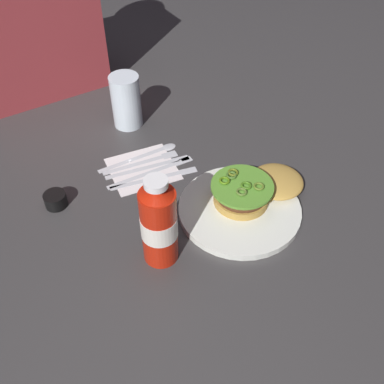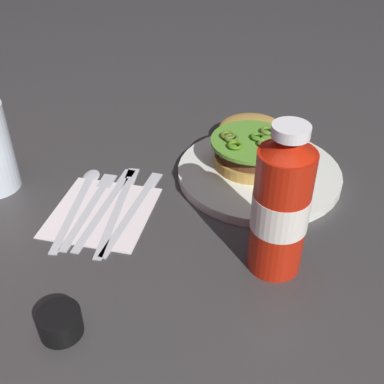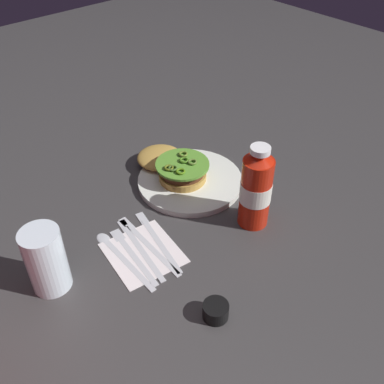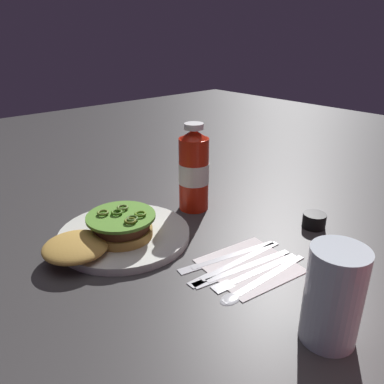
{
  "view_description": "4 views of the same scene",
  "coord_description": "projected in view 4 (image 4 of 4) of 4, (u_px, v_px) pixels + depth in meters",
  "views": [
    {
      "loc": [
        -0.35,
        -0.67,
        0.71
      ],
      "look_at": [
        -0.0,
        -0.11,
        0.06
      ],
      "focal_mm": 42.57,
      "sensor_mm": 36.0,
      "label": 1
    },
    {
      "loc": [
        -0.57,
        -0.11,
        0.44
      ],
      "look_at": [
        -0.05,
        -0.07,
        0.06
      ],
      "focal_mm": 45.33,
      "sensor_mm": 36.0,
      "label": 2
    },
    {
      "loc": [
        -0.57,
        0.41,
        0.69
      ],
      "look_at": [
        -0.01,
        -0.09,
        0.07
      ],
      "focal_mm": 41.59,
      "sensor_mm": 36.0,
      "label": 3
    },
    {
      "loc": [
        0.43,
        0.42,
        0.39
      ],
      "look_at": [
        -0.06,
        -0.12,
        0.08
      ],
      "focal_mm": 35.78,
      "sensor_mm": 36.0,
      "label": 4
    }
  ],
  "objects": [
    {
      "name": "steak_knife",
      "position": [
        238.0,
        268.0,
        0.66
      ],
      "size": [
        0.2,
        0.05,
        0.0
      ],
      "color": "silver",
      "rests_on": "napkin"
    },
    {
      "name": "burger_sandwich",
      "position": [
        106.0,
        233.0,
        0.71
      ],
      "size": [
        0.22,
        0.13,
        0.05
      ],
      "color": "#B58B3D",
      "rests_on": "dinner_plate"
    },
    {
      "name": "condiment_cup",
      "position": [
        314.0,
        220.0,
        0.8
      ],
      "size": [
        0.05,
        0.05,
        0.03
      ],
      "primitive_type": "cylinder",
      "color": "black",
      "rests_on": "ground_plane"
    },
    {
      "name": "water_glass",
      "position": [
        333.0,
        296.0,
        0.49
      ],
      "size": [
        0.08,
        0.08,
        0.14
      ],
      "primitive_type": "cylinder",
      "color": "silver",
      "rests_on": "ground_plane"
    },
    {
      "name": "spoon_utensil",
      "position": [
        254.0,
        283.0,
        0.62
      ],
      "size": [
        0.2,
        0.03,
        0.0
      ],
      "color": "silver",
      "rests_on": "napkin"
    },
    {
      "name": "napkin",
      "position": [
        250.0,
        265.0,
        0.68
      ],
      "size": [
        0.17,
        0.16,
        0.0
      ],
      "primitive_type": "cube",
      "rotation": [
        0.0,
        0.0,
        -0.15
      ],
      "color": "silver",
      "rests_on": "ground_plane"
    },
    {
      "name": "fork_utensil",
      "position": [
        250.0,
        273.0,
        0.65
      ],
      "size": [
        0.19,
        0.04,
        0.0
      ],
      "color": "silver",
      "rests_on": "napkin"
    },
    {
      "name": "table_knife",
      "position": [
        231.0,
        264.0,
        0.67
      ],
      "size": [
        0.22,
        0.03,
        0.0
      ],
      "color": "silver",
      "rests_on": "napkin"
    },
    {
      "name": "dinner_plate",
      "position": [
        124.0,
        235.0,
        0.76
      ],
      "size": [
        0.26,
        0.26,
        0.02
      ],
      "primitive_type": "cylinder",
      "color": "silver",
      "rests_on": "ground_plane"
    },
    {
      "name": "ground_plane",
      "position": [
        212.0,
        257.0,
        0.7
      ],
      "size": [
        3.0,
        3.0,
        0.0
      ],
      "primitive_type": "plane",
      "color": "#373535"
    },
    {
      "name": "butter_knife",
      "position": [
        223.0,
        257.0,
        0.69
      ],
      "size": [
        0.2,
        0.06,
        0.0
      ],
      "color": "silver",
      "rests_on": "napkin"
    },
    {
      "name": "ketchup_bottle",
      "position": [
        194.0,
        170.0,
        0.86
      ],
      "size": [
        0.07,
        0.07,
        0.2
      ],
      "color": "red",
      "rests_on": "ground_plane"
    }
  ]
}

